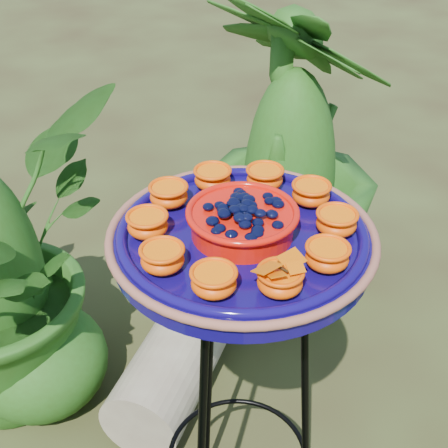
{
  "coord_description": "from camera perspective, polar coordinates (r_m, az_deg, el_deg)",
  "views": [
    {
      "loc": [
        -0.5,
        -0.78,
        1.4
      ],
      "look_at": [
        -0.11,
        -0.09,
        0.86
      ],
      "focal_mm": 50.0,
      "sensor_mm": 36.0,
      "label": 1
    }
  ],
  "objects": [
    {
      "name": "tripod_stand",
      "position": [
        1.21,
        1.38,
        -14.66
      ],
      "size": [
        0.3,
        0.32,
        0.8
      ],
      "rotation": [
        0.0,
        0.0,
        -0.04
      ],
      "color": "black",
      "rests_on": "ground"
    },
    {
      "name": "feeder_dish",
      "position": [
        0.97,
        1.67,
        -0.94
      ],
      "size": [
        0.43,
        0.43,
        0.1
      ],
      "rotation": [
        0.0,
        0.0,
        -0.04
      ],
      "color": "#0F0651",
      "rests_on": "tripod_stand"
    },
    {
      "name": "driftwood_log",
      "position": [
        1.82,
        -3.53,
        -10.83
      ],
      "size": [
        0.62,
        0.58,
        0.21
      ],
      "primitive_type": "cylinder",
      "rotation": [
        0.0,
        1.57,
        0.72
      ],
      "color": "tan",
      "rests_on": "ground"
    },
    {
      "name": "shrub_back_right",
      "position": [
        1.94,
        6.12,
        6.46
      ],
      "size": [
        0.69,
        0.69,
        0.99
      ],
      "primitive_type": "imported",
      "rotation": [
        0.0,
        0.0,
        1.85
      ],
      "color": "#254F15",
      "rests_on": "ground"
    }
  ]
}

